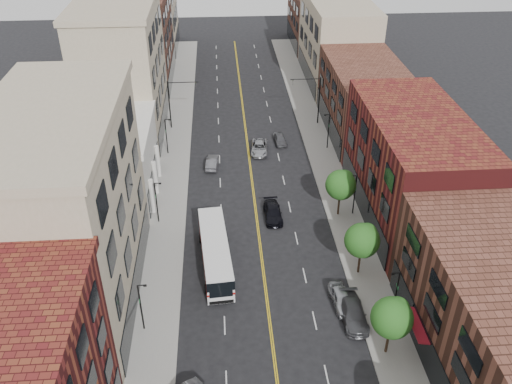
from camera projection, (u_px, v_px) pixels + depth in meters
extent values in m
cube|color=gray|center=(173.00, 172.00, 69.91)|extent=(4.00, 110.00, 0.15)
cube|color=gray|center=(326.00, 166.00, 71.11)|extent=(4.00, 110.00, 0.15)
cube|color=tan|center=(68.00, 215.00, 46.20)|extent=(10.00, 22.00, 18.00)
cube|color=silver|center=(109.00, 162.00, 64.01)|extent=(10.00, 14.00, 8.00)
cube|color=tan|center=(123.00, 71.00, 75.57)|extent=(10.00, 20.00, 18.00)
cube|color=#582F23|center=(140.00, 39.00, 93.17)|extent=(10.00, 20.00, 15.00)
cube|color=#591718|center=(412.00, 167.00, 59.10)|extent=(10.00, 22.00, 12.00)
cube|color=#582F23|center=(365.00, 100.00, 77.27)|extent=(10.00, 20.00, 10.00)
cube|color=tan|center=(337.00, 41.00, 93.81)|extent=(10.00, 22.00, 14.00)
cube|color=#582F23|center=(317.00, 19.00, 111.41)|extent=(10.00, 18.00, 11.00)
cylinder|color=black|center=(387.00, 341.00, 44.34)|extent=(0.22, 0.22, 2.50)
sphere|color=#1F5719|center=(392.00, 318.00, 42.91)|extent=(3.40, 3.40, 3.40)
sphere|color=#1F5719|center=(397.00, 309.00, 43.00)|extent=(2.04, 2.04, 2.04)
cylinder|color=black|center=(359.00, 262.00, 52.73)|extent=(0.22, 0.22, 2.50)
sphere|color=#1F5719|center=(362.00, 240.00, 51.30)|extent=(3.40, 3.40, 3.40)
sphere|color=#1F5719|center=(367.00, 233.00, 51.39)|extent=(2.04, 2.04, 2.04)
cylinder|color=black|center=(339.00, 205.00, 61.12)|extent=(0.22, 0.22, 2.50)
sphere|color=#1F5719|center=(341.00, 185.00, 59.69)|extent=(3.40, 3.40, 3.40)
sphere|color=#1F5719|center=(345.00, 179.00, 59.78)|extent=(2.04, 2.04, 2.04)
cylinder|color=black|center=(141.00, 308.00, 45.79)|extent=(0.14, 0.14, 5.00)
cylinder|color=black|center=(142.00, 285.00, 44.46)|extent=(0.70, 0.10, 0.10)
cube|color=black|center=(145.00, 286.00, 44.51)|extent=(0.28, 0.14, 0.14)
cube|color=#19592D|center=(140.00, 300.00, 45.31)|extent=(0.04, 0.55, 0.35)
cylinder|color=black|center=(157.00, 203.00, 59.22)|extent=(0.14, 0.14, 5.00)
cylinder|color=black|center=(158.00, 183.00, 57.89)|extent=(0.70, 0.10, 0.10)
cube|color=black|center=(160.00, 183.00, 57.94)|extent=(0.28, 0.14, 0.14)
cube|color=#19592D|center=(156.00, 196.00, 58.74)|extent=(0.04, 0.55, 0.35)
cylinder|color=black|center=(166.00, 137.00, 72.65)|extent=(0.14, 0.14, 5.00)
cylinder|color=black|center=(167.00, 119.00, 71.32)|extent=(0.70, 0.10, 0.10)
cube|color=black|center=(169.00, 120.00, 71.36)|extent=(0.28, 0.14, 0.14)
cube|color=#19592D|center=(166.00, 131.00, 72.17)|extent=(0.04, 0.55, 0.35)
cylinder|color=black|center=(396.00, 295.00, 47.12)|extent=(0.14, 0.14, 5.00)
cylinder|color=black|center=(396.00, 273.00, 45.75)|extent=(0.70, 0.10, 0.10)
cube|color=black|center=(393.00, 274.00, 45.76)|extent=(0.28, 0.14, 0.14)
cube|color=#19592D|center=(397.00, 287.00, 46.63)|extent=(0.04, 0.55, 0.35)
cylinder|color=black|center=(355.00, 195.00, 60.55)|extent=(0.14, 0.14, 5.00)
cylinder|color=black|center=(354.00, 176.00, 59.18)|extent=(0.70, 0.10, 0.10)
cube|color=black|center=(351.00, 176.00, 59.19)|extent=(0.28, 0.14, 0.14)
cube|color=#19592D|center=(355.00, 188.00, 60.06)|extent=(0.04, 0.55, 0.35)
cylinder|color=black|center=(328.00, 131.00, 73.98)|extent=(0.14, 0.14, 5.00)
cylinder|color=black|center=(327.00, 115.00, 72.61)|extent=(0.70, 0.10, 0.10)
cube|color=black|center=(325.00, 115.00, 72.62)|extent=(0.28, 0.14, 0.14)
cube|color=#19592D|center=(329.00, 125.00, 73.49)|extent=(0.04, 0.55, 0.35)
cylinder|color=black|center=(169.00, 105.00, 78.77)|extent=(0.18, 0.18, 7.20)
cylinder|color=black|center=(183.00, 82.00, 77.07)|extent=(4.40, 0.12, 0.12)
imported|color=black|center=(196.00, 85.00, 77.39)|extent=(0.15, 0.18, 0.90)
cylinder|color=black|center=(319.00, 101.00, 80.10)|extent=(0.18, 0.18, 7.20)
cylinder|color=black|center=(305.00, 79.00, 78.13)|extent=(4.40, 0.12, 0.12)
imported|color=black|center=(293.00, 82.00, 78.24)|extent=(0.15, 0.18, 0.90)
cube|color=silver|center=(215.00, 252.00, 53.68)|extent=(3.48, 11.84, 2.82)
cube|color=black|center=(215.00, 247.00, 53.32)|extent=(3.52, 11.88, 1.02)
cube|color=#A9100C|center=(215.00, 254.00, 53.84)|extent=(3.52, 11.88, 0.21)
cube|color=black|center=(221.00, 291.00, 48.68)|extent=(2.14, 0.24, 1.56)
cylinder|color=black|center=(206.00, 289.00, 50.90)|extent=(0.35, 0.95, 0.93)
cylinder|color=black|center=(233.00, 286.00, 51.23)|extent=(0.35, 0.95, 0.93)
cylinder|color=black|center=(200.00, 239.00, 57.37)|extent=(0.35, 0.95, 0.93)
cylinder|color=black|center=(224.00, 236.00, 57.70)|extent=(0.35, 0.95, 0.93)
imported|color=#45464A|center=(353.00, 313.00, 47.87)|extent=(2.09, 5.14, 1.49)
imported|color=#A4A7AC|center=(342.00, 299.00, 49.40)|extent=(2.09, 4.43, 1.46)
imported|color=#4C4C51|center=(212.00, 162.00, 70.80)|extent=(1.85, 4.21, 1.35)
imported|color=black|center=(273.00, 213.00, 61.06)|extent=(2.04, 4.74, 1.36)
imported|color=#A6A8AD|center=(259.00, 148.00, 74.17)|extent=(2.69, 5.05, 1.35)
imported|color=#4F4F54|center=(280.00, 139.00, 76.36)|extent=(1.73, 3.82, 1.27)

